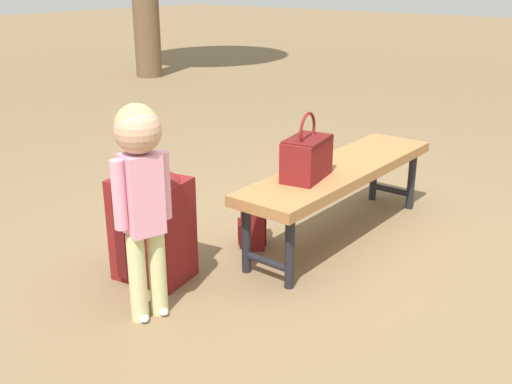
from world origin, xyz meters
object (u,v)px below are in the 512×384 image
handbag (307,156)px  backpack_small (252,222)px  child_standing (141,180)px  backpack_large (152,222)px  park_bench (340,175)px

handbag → backpack_small: bearing=-69.3°
handbag → backpack_small: (0.11, -0.29, -0.42)m
child_standing → backpack_small: bearing=-173.4°
backpack_large → backpack_small: (-0.61, 0.16, -0.16)m
backpack_large → child_standing: bearing=43.5°
park_bench → backpack_small: 0.59m
handbag → park_bench: bearing=174.6°
handbag → child_standing: child_standing is taller
handbag → backpack_large: bearing=-32.2°
park_bench → handbag: (0.32, -0.03, 0.18)m
handbag → backpack_large: (0.72, -0.46, -0.27)m
handbag → backpack_small: size_ratio=1.21×
handbag → backpack_large: 0.90m
park_bench → backpack_large: backpack_large is taller
park_bench → backpack_large: (1.04, -0.49, -0.08)m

